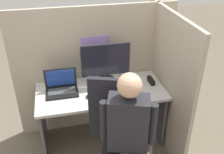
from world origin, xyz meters
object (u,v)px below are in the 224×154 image
at_px(office_chair, 120,139).
at_px(person, 132,135).
at_px(paper_box, 106,82).
at_px(monitor, 106,62).
at_px(carrot_toy, 119,96).
at_px(laptop, 62,88).
at_px(stapler, 151,81).

distance_m(office_chair, person, 0.26).
height_order(paper_box, office_chair, office_chair).
height_order(paper_box, person, person).
bearing_deg(office_chair, paper_box, 88.34).
distance_m(paper_box, person, 0.93).
xyz_separation_m(monitor, carrot_toy, (0.08, -0.29, -0.26)).
relative_size(monitor, carrot_toy, 3.43).
relative_size(paper_box, carrot_toy, 2.08).
bearing_deg(person, monitor, 92.10).
xyz_separation_m(laptop, office_chair, (0.48, -0.71, -0.19)).
bearing_deg(monitor, office_chair, -91.66).
xyz_separation_m(paper_box, carrot_toy, (0.08, -0.29, -0.01)).
bearing_deg(carrot_toy, paper_box, 105.46).
xyz_separation_m(paper_box, office_chair, (-0.02, -0.76, -0.16)).
bearing_deg(office_chair, person, -71.72).
bearing_deg(stapler, monitor, 170.36).
relative_size(paper_box, person, 0.25).
height_order(monitor, carrot_toy, monitor).
distance_m(laptop, person, 1.03).
bearing_deg(person, paper_box, 92.11).
relative_size(stapler, carrot_toy, 0.96).
height_order(laptop, office_chair, office_chair).
height_order(stapler, office_chair, office_chair).
xyz_separation_m(laptop, carrot_toy, (0.58, -0.24, -0.03)).
relative_size(laptop, carrot_toy, 2.16).
height_order(monitor, stapler, monitor).
relative_size(stapler, person, 0.12).
bearing_deg(office_chair, laptop, 124.10).
xyz_separation_m(laptop, person, (0.54, -0.88, 0.00)).
xyz_separation_m(stapler, office_chair, (-0.53, -0.68, -0.16)).
bearing_deg(laptop, office_chair, -55.90).
height_order(monitor, person, person).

